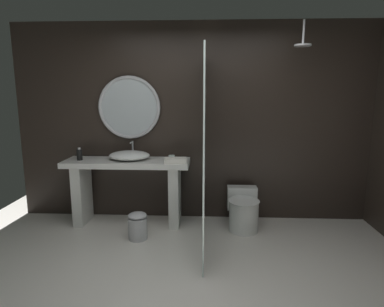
{
  "coord_description": "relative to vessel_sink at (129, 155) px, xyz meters",
  "views": [
    {
      "loc": [
        0.18,
        -2.48,
        1.71
      ],
      "look_at": [
        0.01,
        0.92,
        1.07
      ],
      "focal_mm": 30.6,
      "sensor_mm": 36.0,
      "label": 1
    }
  ],
  "objects": [
    {
      "name": "ground_plane",
      "position": [
        0.84,
        -1.61,
        -0.91
      ],
      "size": [
        5.76,
        5.76,
        0.0
      ],
      "primitive_type": "plane",
      "color": "silver"
    },
    {
      "name": "vanity_counter",
      "position": [
        -0.03,
        -0.03,
        -0.35
      ],
      "size": [
        1.6,
        0.49,
        0.85
      ],
      "color": "silver",
      "rests_on": "ground_plane"
    },
    {
      "name": "vessel_sink",
      "position": [
        0.0,
        0.0,
        0.0
      ],
      "size": [
        0.52,
        0.43,
        0.22
      ],
      "color": "white",
      "rests_on": "vanity_counter"
    },
    {
      "name": "back_wall_panel",
      "position": [
        0.84,
        0.29,
        0.39
      ],
      "size": [
        4.8,
        0.1,
        2.6
      ],
      "primitive_type": "cube",
      "color": "black",
      "rests_on": "ground_plane"
    },
    {
      "name": "shower_glass_panel",
      "position": [
        0.98,
        -0.53,
        0.16
      ],
      "size": [
        0.02,
        1.53,
        2.13
      ],
      "primitive_type": "cube",
      "color": "silver",
      "rests_on": "ground_plane"
    },
    {
      "name": "waste_bin",
      "position": [
        0.19,
        -0.51,
        -0.74
      ],
      "size": [
        0.22,
        0.22,
        0.32
      ],
      "color": "#B7B7BC",
      "rests_on": "ground_plane"
    },
    {
      "name": "rain_shower_head",
      "position": [
        2.06,
        -0.22,
        1.34
      ],
      "size": [
        0.19,
        0.19,
        0.29
      ],
      "color": "#B7B7BC"
    },
    {
      "name": "soap_dispenser",
      "position": [
        -0.63,
        -0.05,
        0.02
      ],
      "size": [
        0.07,
        0.07,
        0.16
      ],
      "color": "black",
      "rests_on": "vanity_counter"
    },
    {
      "name": "round_wall_mirror",
      "position": [
        -0.03,
        0.2,
        0.6
      ],
      "size": [
        0.83,
        0.05,
        0.83
      ],
      "color": "#B7B7BC"
    },
    {
      "name": "folded_hand_towel",
      "position": [
        0.61,
        -0.17,
        -0.03
      ],
      "size": [
        0.29,
        0.19,
        0.06
      ],
      "primitive_type": "cube",
      "rotation": [
        0.0,
        0.0,
        0.1
      ],
      "color": "silver",
      "rests_on": "vanity_counter"
    },
    {
      "name": "tumbler_cup",
      "position": [
        0.56,
        -0.08,
        -0.02
      ],
      "size": [
        0.08,
        0.08,
        0.08
      ],
      "primitive_type": "cylinder",
      "color": "silver",
      "rests_on": "vanity_counter"
    },
    {
      "name": "toilet",
      "position": [
        1.46,
        -0.14,
        -0.67
      ],
      "size": [
        0.38,
        0.56,
        0.49
      ],
      "color": "white",
      "rests_on": "ground_plane"
    }
  ]
}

